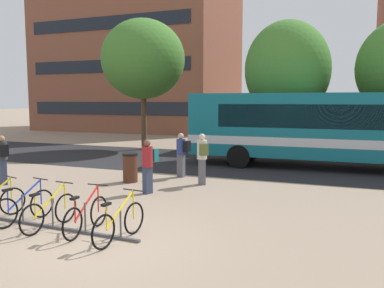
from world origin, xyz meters
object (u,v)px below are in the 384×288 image
Objects in this scene: street_tree_1 at (143,59)px; parked_bicycle_red_4 at (86,216)px; parked_bicycle_yellow_3 at (50,212)px; commuter_black_pack_1 at (182,152)px; commuter_teal_pack_3 at (148,162)px; parked_bicycle_blue_2 at (24,207)px; commuter_black_pack_0 at (3,157)px; parked_bicycle_yellow_5 at (120,223)px; street_tree_0 at (287,70)px; trash_bin at (130,168)px; city_bus at (330,127)px; commuter_olive_pack_2 at (202,155)px.

parked_bicycle_red_4 is at bearing -66.69° from street_tree_1.
commuter_black_pack_1 is at bearing 0.43° from parked_bicycle_yellow_3.
commuter_teal_pack_3 is 0.23× the size of street_tree_1.
commuter_black_pack_0 is at bearing 61.25° from parked_bicycle_blue_2.
parked_bicycle_red_4 is 6.70m from commuter_black_pack_1.
commuter_black_pack_0 is at bearing 69.43° from parked_bicycle_yellow_5.
parked_bicycle_red_4 is 15.68m from street_tree_1.
street_tree_1 reaches higher than parked_bicycle_red_4.
commuter_black_pack_1 is 0.24× the size of street_tree_0.
commuter_teal_pack_3 is (-0.47, 3.84, 0.59)m from parked_bicycle_red_4.
commuter_teal_pack_3 is (-1.43, 4.02, 0.59)m from parked_bicycle_yellow_5.
street_tree_1 reaches higher than trash_bin.
parked_bicycle_yellow_3 is 0.95m from parked_bicycle_red_4.
street_tree_1 is (-6.85, 13.87, 4.86)m from parked_bicycle_yellow_5.
commuter_teal_pack_3 is at bearing -2.88° from parked_bicycle_yellow_3.
city_bus reaches higher than parked_bicycle_yellow_3.
commuter_teal_pack_3 is 10.73m from street_tree_0.
trash_bin is at bearing 33.90° from parked_bicycle_yellow_5.
parked_bicycle_red_4 is 1.67× the size of trash_bin.
street_tree_1 is (-4.95, 13.76, 4.86)m from parked_bicycle_yellow_3.
commuter_black_pack_1 is at bearing 1.63° from parked_bicycle_red_4.
city_bus is at bearing 40.47° from trash_bin.
commuter_black_pack_0 is 1.00× the size of commuter_teal_pack_3.
city_bus is 7.01× the size of parked_bicycle_yellow_3.
city_bus is 7.22× the size of commuter_black_pack_1.
street_tree_1 reaches higher than commuter_olive_pack_2.
city_bus is at bearing -72.35° from commuter_olive_pack_2.
trash_bin is (-0.06, 5.07, 0.13)m from parked_bicycle_blue_2.
street_tree_0 is at bearing -7.50° from parked_bicycle_blue_2.
commuter_black_pack_0 is (-5.69, 3.12, 0.60)m from parked_bicycle_red_4.
parked_bicycle_yellow_3 is 0.97× the size of commuter_olive_pack_2.
commuter_olive_pack_2 is 0.26× the size of street_tree_0.
street_tree_0 reaches higher than commuter_olive_pack_2.
parked_bicycle_yellow_5 is (1.90, -0.11, 0.00)m from parked_bicycle_yellow_3.
commuter_teal_pack_3 is (5.21, 0.71, -0.01)m from commuter_black_pack_0.
city_bus is 7.07× the size of parked_bicycle_blue_2.
street_tree_1 is at bearing -58.65° from commuter_black_pack_0.
commuter_black_pack_0 is at bearing 77.33° from commuter_olive_pack_2.
commuter_black_pack_0 reaches higher than parked_bicycle_red_4.
parked_bicycle_yellow_5 is at bearing -95.68° from street_tree_0.
commuter_olive_pack_2 reaches higher than parked_bicycle_yellow_5.
parked_bicycle_yellow_3 is 1.01× the size of commuter_black_pack_0.
parked_bicycle_blue_2 is 4.04m from commuter_teal_pack_3.
commuter_olive_pack_2 reaches higher than parked_bicycle_yellow_3.
commuter_black_pack_0 is 1.02× the size of commuter_black_pack_1.
commuter_black_pack_0 is 0.23× the size of street_tree_1.
commuter_black_pack_1 reaches higher than parked_bicycle_blue_2.
city_bus is at bearing -113.50° from commuter_black_pack_0.
parked_bicycle_blue_2 is 6.73m from commuter_black_pack_1.
parked_bicycle_blue_2 is 2.79m from parked_bicycle_yellow_5.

